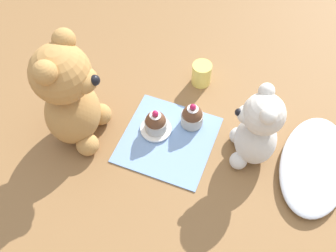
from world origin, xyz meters
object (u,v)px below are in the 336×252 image
(teddy_bear_cream, at_px, (257,130))
(cupcake_near_tan_bear, at_px, (156,122))
(cupcake_near_cream_bear, at_px, (192,116))
(juice_glass, at_px, (202,74))
(teddy_bear_tan, at_px, (70,97))
(saucer_plate, at_px, (156,129))

(teddy_bear_cream, distance_m, cupcake_near_tan_bear, 0.23)
(cupcake_near_cream_bear, relative_size, juice_glass, 1.13)
(cupcake_near_cream_bear, xyz_separation_m, cupcake_near_tan_bear, (0.05, -0.07, 0.00))
(teddy_bear_tan, distance_m, cupcake_near_cream_bear, 0.28)
(teddy_bear_tan, relative_size, juice_glass, 4.50)
(teddy_bear_cream, bearing_deg, cupcake_near_cream_bear, -117.13)
(teddy_bear_cream, distance_m, saucer_plate, 0.24)
(cupcake_near_cream_bear, distance_m, saucer_plate, 0.09)
(teddy_bear_cream, bearing_deg, juice_glass, -149.87)
(teddy_bear_tan, height_order, cupcake_near_tan_bear, teddy_bear_tan)
(teddy_bear_tan, distance_m, juice_glass, 0.35)
(teddy_bear_cream, relative_size, teddy_bear_tan, 0.73)
(teddy_bear_cream, bearing_deg, saucer_plate, -100.98)
(saucer_plate, height_order, juice_glass, juice_glass)
(teddy_bear_tan, xyz_separation_m, saucer_plate, (-0.07, 0.16, -0.12))
(saucer_plate, bearing_deg, teddy_bear_tan, -67.66)
(cupcake_near_tan_bear, height_order, juice_glass, cupcake_near_tan_bear)
(juice_glass, bearing_deg, teddy_bear_cream, 46.37)
(cupcake_near_cream_bear, distance_m, cupcake_near_tan_bear, 0.09)
(cupcake_near_tan_bear, distance_m, juice_glass, 0.19)
(cupcake_near_cream_bear, distance_m, juice_glass, 0.14)
(teddy_bear_cream, height_order, cupcake_near_tan_bear, teddy_bear_cream)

